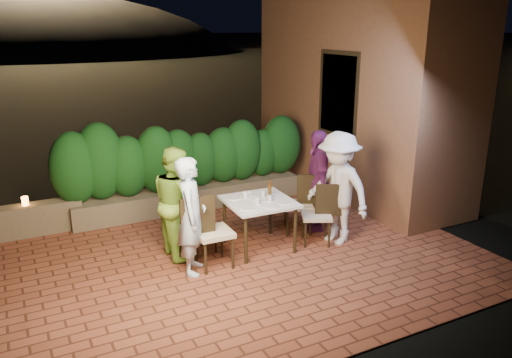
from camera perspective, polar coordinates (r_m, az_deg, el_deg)
ground at (r=7.20m, az=-2.61°, el=-9.39°), size 400.00×400.00×0.00m
terrace_floor at (r=7.64m, az=-4.18°, el=-8.25°), size 7.00×6.00×0.15m
building_wall at (r=10.07m, az=11.60°, el=12.86°), size 1.60×5.00×5.00m
window_pane at (r=9.26m, az=9.51°, el=9.50°), size 0.08×1.00×1.40m
window_frame at (r=9.25m, az=9.46°, el=9.50°), size 0.06×1.15×1.55m
planter at (r=9.16m, az=-7.47°, el=-2.08°), size 4.20×0.55×0.40m
hedge at (r=8.95m, az=-7.65°, el=2.46°), size 4.00×0.70×1.10m
parapet at (r=8.70m, az=-26.45°, el=-4.54°), size 2.20×0.30×0.50m
hill at (r=66.43m, az=-23.19°, el=9.60°), size 52.00×40.00×22.00m
dining_table at (r=7.42m, az=0.35°, el=-5.19°), size 0.98×0.98×0.75m
plate_nw at (r=6.97m, az=-0.99°, el=-3.36°), size 0.21×0.21×0.01m
plate_sw at (r=7.38m, az=-2.55°, el=-2.17°), size 0.21×0.21×0.01m
plate_ne at (r=7.20m, az=3.18°, el=-2.70°), size 0.21×0.21×0.01m
plate_se at (r=7.63m, az=1.68°, el=-1.52°), size 0.20×0.20×0.01m
plate_centre at (r=7.33m, az=0.52°, el=-2.30°), size 0.25×0.25×0.01m
plate_front at (r=7.05m, az=1.78°, el=-3.12°), size 0.23×0.23×0.01m
glass_nw at (r=7.11m, az=0.15°, el=-2.49°), size 0.07×0.07×0.11m
glass_sw at (r=7.37m, az=-1.20°, el=-1.81°), size 0.06×0.06×0.10m
glass_ne at (r=7.22m, az=1.59°, el=-2.26°), size 0.06×0.06×0.10m
glass_se at (r=7.44m, az=0.86°, el=-1.63°), size 0.06×0.06×0.10m
beer_bottle at (r=7.34m, az=1.57°, el=-1.14°), size 0.06×0.06×0.29m
bowl at (r=7.50m, az=-1.02°, el=-1.72°), size 0.17×0.17×0.04m
chair_left_front at (r=6.85m, az=-4.89°, el=-5.93°), size 0.49×0.49×1.04m
chair_left_back at (r=7.32m, az=-6.43°, el=-5.25°), size 0.46×0.46×0.84m
chair_right_front at (r=7.61m, az=6.91°, el=-3.99°), size 0.58×0.58×0.94m
chair_right_back at (r=7.97m, az=4.82°, el=-2.82°), size 0.59×0.59×0.96m
diner_blue at (r=6.63m, az=-7.37°, el=-4.20°), size 0.60×0.69×1.60m
diner_green at (r=7.15m, az=-9.02°, el=-2.60°), size 0.64×0.80×1.61m
diner_white at (r=7.56m, az=9.37°, el=-1.08°), size 0.89×1.24×1.72m
diner_purple at (r=8.03m, az=7.04°, el=-0.18°), size 0.77×1.05×1.65m
parapet_lamp at (r=8.59m, az=-24.89°, el=-2.30°), size 0.10×0.10×0.14m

